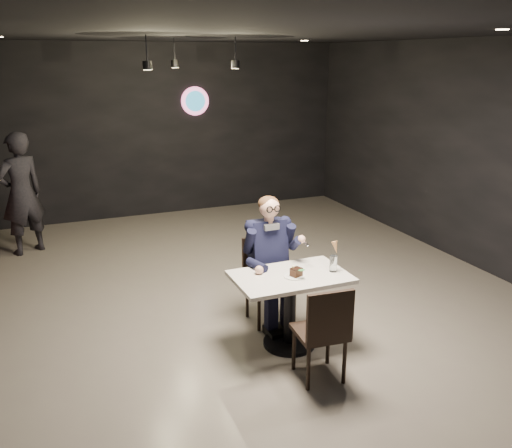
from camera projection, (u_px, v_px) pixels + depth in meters
name	position (u px, v px, depth m)	size (l,w,h in m)	color
floor	(243.00, 318.00, 5.96)	(9.00, 9.00, 0.00)	slate
wall_sign	(195.00, 101.00, 9.61)	(0.50, 0.06, 0.50)	pink
pendant_lights	(186.00, 46.00, 6.88)	(1.40, 1.20, 0.36)	black
main_table	(290.00, 310.00, 5.31)	(1.10, 0.70, 0.75)	white
chair_far	(268.00, 282.00, 5.77)	(0.42, 0.46, 0.92)	black
chair_near	(320.00, 330.00, 4.76)	(0.42, 0.46, 0.92)	black
seated_man	(268.00, 259.00, 5.70)	(0.60, 0.80, 1.44)	black
dessert_plate	(294.00, 276.00, 5.16)	(0.20, 0.20, 0.01)	white
cake_slice	(296.00, 272.00, 5.14)	(0.10, 0.08, 0.07)	black
mint_leaf	(302.00, 270.00, 5.08)	(0.07, 0.04, 0.01)	#297D35
sundae_glass	(333.00, 264.00, 5.27)	(0.07, 0.07, 0.16)	silver
wafer_cone	(336.00, 247.00, 5.24)	(0.06, 0.06, 0.12)	tan
passerby	(21.00, 194.00, 7.72)	(0.64, 0.42, 1.77)	black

